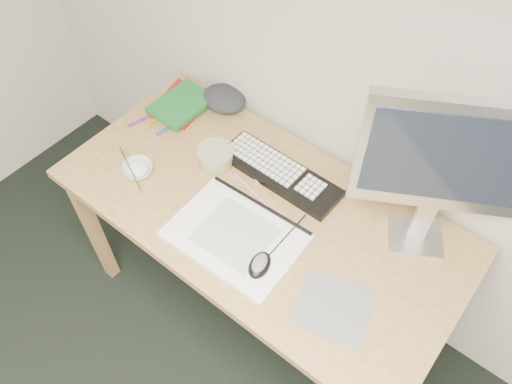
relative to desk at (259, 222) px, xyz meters
The scene contains 18 objects.
desk is the anchor object (origin of this frame).
mousepad 0.43m from the desk, 20.58° to the right, with size 0.21×0.20×0.00m, color gray.
sketchpad 0.16m from the desk, 85.23° to the right, with size 0.42×0.30×0.01m, color white.
keyboard 0.19m from the desk, 100.95° to the left, with size 0.46×0.15×0.03m, color black.
monitor 0.68m from the desk, 25.95° to the left, with size 0.45×0.27×0.58m.
mouse 0.26m from the desk, 51.37° to the right, with size 0.06×0.10×0.03m, color black.
rice_bowl 0.47m from the desk, 161.32° to the right, with size 0.11×0.11×0.03m, color silver.
chopsticks 0.49m from the desk, 159.29° to the right, with size 0.02×0.02×0.23m, color silver.
fruit_tub 0.28m from the desk, 165.90° to the left, with size 0.14×0.14×0.07m, color #C2C646.
book_red 0.60m from the desk, 159.99° to the left, with size 0.17×0.23×0.02m, color maroon.
book_green 0.58m from the desk, 160.74° to the left, with size 0.17×0.23×0.02m, color #1B6C2C.
cloth_lump 0.54m from the desk, 143.67° to the left, with size 0.15×0.13×0.06m, color #26282E.
pencil_pink 0.11m from the desk, 147.88° to the left, with size 0.01×0.01×0.20m, color pink.
pencil_tan 0.10m from the desk, 91.00° to the left, with size 0.01×0.01×0.20m, color tan.
pencil_black 0.15m from the desk, 61.97° to the left, with size 0.01×0.01×0.19m, color black.
marker_blue 0.52m from the desk, behind, with size 0.01×0.01×0.12m, color #1E48A7.
marker_orange 0.60m from the desk, behind, with size 0.01×0.01×0.13m, color orange.
marker_purple 0.63m from the desk, behind, with size 0.01×0.01×0.12m, color #622383.
Camera 1 is at (0.37, 0.64, 2.11)m, focal length 35.00 mm.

